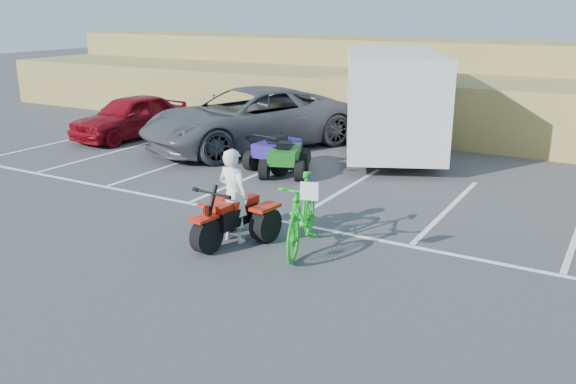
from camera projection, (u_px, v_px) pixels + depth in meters
The scene contains 11 objects.
ground at pixel (222, 262), 10.97m from camera, with size 100.00×100.00×0.00m, color #3C3C3F.
parking_stripes at pixel (357, 208), 13.93m from camera, with size 28.00×5.16×0.01m.
grass_embankment at pixel (458, 88), 23.39m from camera, with size 40.00×8.50×3.10m.
red_trike_atv at pixel (229, 243), 11.85m from camera, with size 1.34×1.79×1.16m, color #B91B0A, non-canonical shape.
rider at pixel (233, 196), 11.70m from camera, with size 0.67×0.44×1.85m, color white.
green_dirt_bike at pixel (302, 214), 11.38m from camera, with size 0.66×2.33×1.40m, color #14BF19.
grey_pickup at pixel (248, 119), 19.58m from camera, with size 3.21×6.96×1.94m, color #45474C.
red_car at pixel (131, 116), 21.24m from camera, with size 1.77×4.41×1.50m, color maroon.
cargo_trailer at pixel (391, 99), 18.85m from camera, with size 5.22×7.17×3.11m.
quad_atv_blue at pixel (277, 169), 17.32m from camera, with size 1.22×1.63×1.07m, color navy, non-canonical shape.
quad_atv_green at pixel (285, 175), 16.65m from camera, with size 1.18×1.57×1.03m, color #166219, non-canonical shape.
Camera 1 is at (6.10, -8.19, 4.38)m, focal length 38.00 mm.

